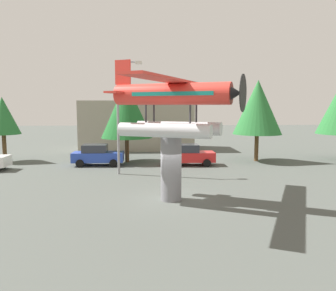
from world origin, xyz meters
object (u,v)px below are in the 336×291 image
object	(u,v)px
floatplane_monument	(173,103)
storefront_building	(137,125)
display_pedestal	(171,168)
tree_west	(3,116)
streetlight_primary	(121,109)
tree_center_back	(258,107)
tree_east	(126,109)
car_mid_blue	(97,155)
car_far_red	(189,155)

from	to	relation	value
floatplane_monument	storefront_building	distance (m)	22.33
display_pedestal	tree_west	size ratio (longest dim) A/B	0.59
streetlight_primary	tree_center_back	distance (m)	12.83
streetlight_primary	tree_east	bearing A→B (deg)	89.38
display_pedestal	storefront_building	world-z (taller)	storefront_building
storefront_building	tree_center_back	world-z (taller)	tree_center_back
car_mid_blue	tree_west	world-z (taller)	tree_west
car_mid_blue	tree_east	world-z (taller)	tree_east
display_pedestal	car_mid_blue	distance (m)	12.22
tree_center_back	car_mid_blue	bearing A→B (deg)	-173.73
display_pedestal	tree_center_back	distance (m)	15.37
floatplane_monument	tree_east	size ratio (longest dim) A/B	1.38
streetlight_primary	storefront_building	bearing A→B (deg)	87.49
storefront_building	tree_east	world-z (taller)	tree_east
storefront_building	tree_west	xyz separation A→B (m)	(-11.58, -8.58, 1.30)
car_far_red	tree_center_back	distance (m)	7.72
storefront_building	display_pedestal	bearing A→B (deg)	-83.43
display_pedestal	car_far_red	bearing A→B (deg)	78.60
car_mid_blue	tree_center_back	size ratio (longest dim) A/B	0.58
streetlight_primary	storefront_building	xyz separation A→B (m)	(0.65, 14.88, -1.95)
car_mid_blue	streetlight_primary	bearing A→B (deg)	-58.46
floatplane_monument	tree_west	xyz separation A→B (m)	(-14.23, 13.47, -1.01)
floatplane_monument	tree_west	distance (m)	19.63
car_far_red	streetlight_primary	size ratio (longest dim) A/B	0.51
storefront_building	tree_west	bearing A→B (deg)	-143.46
display_pedestal	floatplane_monument	xyz separation A→B (m)	(0.12, -0.06, 3.38)
display_pedestal	streetlight_primary	bearing A→B (deg)	114.13
car_far_red	tree_west	xyz separation A→B (m)	(-16.24, 2.86, 3.19)
tree_center_back	storefront_building	bearing A→B (deg)	139.01
tree_west	tree_east	distance (m)	11.04
tree_east	tree_center_back	bearing A→B (deg)	-0.30
tree_west	tree_east	xyz separation A→B (m)	(10.99, -0.94, 0.58)
tree_west	tree_center_back	bearing A→B (deg)	-2.54
car_far_red	streetlight_primary	bearing A→B (deg)	-147.06
display_pedestal	tree_west	world-z (taller)	tree_west
car_mid_blue	tree_east	distance (m)	4.73
display_pedestal	streetlight_primary	world-z (taller)	streetlight_primary
display_pedestal	floatplane_monument	world-z (taller)	floatplane_monument
display_pedestal	floatplane_monument	size ratio (longest dim) A/B	0.35
tree_center_back	display_pedestal	bearing A→B (deg)	-124.37
tree_east	car_far_red	bearing A→B (deg)	-20.01
streetlight_primary	tree_east	distance (m)	5.36
floatplane_monument	streetlight_primary	xyz separation A→B (m)	(-3.31, 7.17, -0.36)
display_pedestal	tree_west	distance (m)	19.62
display_pedestal	car_far_red	world-z (taller)	display_pedestal
storefront_building	car_mid_blue	bearing A→B (deg)	-104.92
display_pedestal	storefront_building	size ratio (longest dim) A/B	0.27
streetlight_primary	display_pedestal	bearing A→B (deg)	-65.87
streetlight_primary	tree_west	world-z (taller)	streetlight_primary
display_pedestal	tree_center_back	xyz separation A→B (m)	(8.49, 12.42, 3.13)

